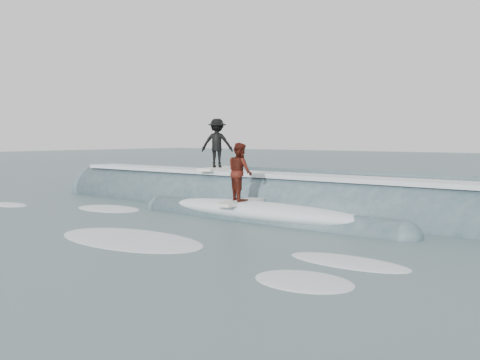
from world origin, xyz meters
The scene contains 6 objects.
ground centered at (0.00, 0.00, 0.00)m, with size 160.00×160.00×0.00m, color #405A5D.
breaking_wave centered at (0.19, 4.57, 0.04)m, with size 21.02×4.03×2.50m.
surfer_black centered at (-1.91, 4.80, 2.28)m, with size 1.37×2.07×1.94m.
surfer_red centered at (0.96, 2.60, 1.40)m, with size 1.11×2.03×1.93m.
whitewater centered at (0.30, -1.51, 0.00)m, with size 16.62×7.62×0.10m.
far_swells centered at (-1.45, 17.65, 0.00)m, with size 40.03×8.65×0.80m.
Camera 1 is at (11.42, -10.45, 2.57)m, focal length 40.00 mm.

